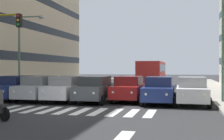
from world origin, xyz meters
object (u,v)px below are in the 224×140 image
object	(u,v)px
car_0	(192,91)
street_lamp_left	(216,29)
car_5	(39,88)
car_3	(95,89)
car_1	(159,90)
car_2	(129,89)
car_4	(66,89)
car_6	(14,88)
street_lamp_right	(23,45)
bus_behind_traffic	(152,71)

from	to	relation	value
car_0	street_lamp_left	distance (m)	4.29
car_0	car_5	distance (m)	10.22
car_3	car_1	bearing A→B (deg)	-179.01
car_5	street_lamp_left	bearing A→B (deg)	-174.37
car_2	car_4	xyz separation A→B (m)	(4.12, 0.98, 0.00)
car_6	street_lamp_right	xyz separation A→B (m)	(1.71, -4.27, 3.33)
car_1	street_lamp_right	bearing A→B (deg)	-19.94
bus_behind_traffic	car_6	bearing A→B (deg)	64.61
bus_behind_traffic	street_lamp_right	bearing A→B (deg)	52.49
car_2	car_5	size ratio (longest dim) A/B	1.00
street_lamp_right	car_2	bearing A→B (deg)	160.74
car_1	car_6	size ratio (longest dim) A/B	1.00
car_1	car_2	world-z (taller)	same
car_5	car_1	bearing A→B (deg)	-179.31
car_1	bus_behind_traffic	xyz separation A→B (m)	(2.11, -17.08, 0.97)
car_2	street_lamp_right	xyz separation A→B (m)	(9.79, -3.42, 3.33)
car_0	car_2	bearing A→B (deg)	-13.26
bus_behind_traffic	street_lamp_left	bearing A→B (deg)	109.33
car_2	car_6	distance (m)	8.13
car_0	car_3	bearing A→B (deg)	0.01
car_2	street_lamp_left	bearing A→B (deg)	-178.37
car_0	car_3	world-z (taller)	same
car_1	car_5	distance (m)	8.22
car_4	street_lamp_right	distance (m)	7.91
car_5	bus_behind_traffic	xyz separation A→B (m)	(-6.11, -17.18, 0.97)
car_5	street_lamp_left	size ratio (longest dim) A/B	0.59
bus_behind_traffic	street_lamp_left	world-z (taller)	street_lamp_left
car_2	car_3	bearing A→B (deg)	24.87
car_0	street_lamp_left	size ratio (longest dim) A/B	0.59
car_1	car_2	size ratio (longest dim) A/B	1.00
car_4	car_6	xyz separation A→B (m)	(3.96, -0.13, 0.00)
street_lamp_left	bus_behind_traffic	bearing A→B (deg)	-70.67
car_5	car_2	bearing A→B (deg)	-170.74
car_1	car_6	world-z (taller)	same
street_lamp_left	car_1	bearing A→B (deg)	16.76
car_4	street_lamp_right	bearing A→B (deg)	-37.83
car_1	street_lamp_right	size ratio (longest dim) A/B	0.67
car_6	street_lamp_left	bearing A→B (deg)	-175.79
bus_behind_traffic	car_5	bearing A→B (deg)	70.42
street_lamp_right	car_1	bearing A→B (deg)	160.06
car_2	car_6	bearing A→B (deg)	5.99
car_0	bus_behind_traffic	size ratio (longest dim) A/B	0.42
car_2	car_4	bearing A→B (deg)	13.41
car_1	car_4	bearing A→B (deg)	0.79
car_3	car_5	world-z (taller)	same
car_6	bus_behind_traffic	bearing A→B (deg)	-115.39
car_2	car_5	xyz separation A→B (m)	(6.11, 1.00, 0.00)
car_0	car_4	distance (m)	8.23
car_6	street_lamp_right	size ratio (longest dim) A/B	0.67
car_2	car_6	size ratio (longest dim) A/B	1.00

